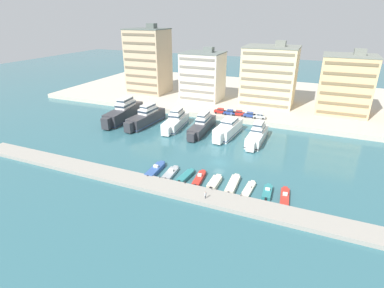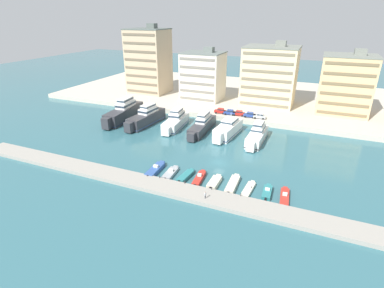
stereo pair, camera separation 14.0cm
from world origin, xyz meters
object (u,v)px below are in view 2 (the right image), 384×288
at_px(yacht_charcoal_far_left, 124,112).
at_px(motorboat_cream_mid_right, 248,190).
at_px(motorboat_red_far_right, 285,198).
at_px(motorboat_blue_far_left, 155,170).
at_px(motorboat_grey_left, 171,173).
at_px(car_blue_left, 230,112).
at_px(yacht_white_center, 228,129).
at_px(yacht_white_mid_left, 176,121).
at_px(motorboat_cream_center_right, 233,184).
at_px(motorboat_teal_mid_left, 186,176).
at_px(car_blue_center_left, 250,115).
at_px(car_red_far_left, 220,111).
at_px(motorboat_cream_center, 215,182).
at_px(yacht_charcoal_left, 146,117).
at_px(car_red_mid_left, 239,113).
at_px(motorboat_teal_right, 267,192).
at_px(yacht_white_center_right, 257,135).
at_px(pedestrian_near_edge, 205,194).
at_px(yacht_charcoal_center_left, 202,125).
at_px(car_silver_center, 260,116).
at_px(motorboat_red_center_left, 199,178).

bearing_deg(yacht_charcoal_far_left, motorboat_cream_mid_right, -29.49).
relative_size(yacht_charcoal_far_left, motorboat_red_far_right, 2.88).
bearing_deg(motorboat_blue_far_left, motorboat_grey_left, 1.48).
bearing_deg(car_blue_left, yacht_white_center, -75.94).
height_order(motorboat_red_far_right, car_blue_left, car_blue_left).
distance_m(yacht_white_mid_left, motorboat_cream_center_right, 39.62).
distance_m(motorboat_teal_mid_left, car_blue_center_left, 44.05).
distance_m(motorboat_blue_far_left, motorboat_red_far_right, 29.73).
bearing_deg(yacht_white_mid_left, yacht_white_center, -1.22).
bearing_deg(car_red_far_left, yacht_white_center, -64.35).
height_order(motorboat_cream_center, motorboat_cream_mid_right, motorboat_cream_mid_right).
xyz_separation_m(yacht_charcoal_left, car_red_mid_left, (27.57, 16.34, 0.17)).
bearing_deg(yacht_charcoal_left, motorboat_teal_right, -31.18).
distance_m(yacht_white_center_right, car_red_far_left, 23.41).
relative_size(motorboat_teal_right, pedestrian_near_edge, 3.93).
relative_size(yacht_charcoal_left, yacht_charcoal_center_left, 0.99).
height_order(yacht_white_center, car_red_far_left, yacht_white_center).
relative_size(motorboat_grey_left, motorboat_red_far_right, 0.85).
height_order(yacht_white_center, pedestrian_near_edge, yacht_white_center).
distance_m(motorboat_teal_right, car_red_mid_left, 47.17).
bearing_deg(motorboat_teal_right, car_silver_center, 103.38).
xyz_separation_m(motorboat_red_center_left, motorboat_cream_center_right, (7.67, 0.38, 0.03)).
distance_m(yacht_charcoal_far_left, motorboat_cream_mid_right, 58.65).
bearing_deg(car_blue_left, yacht_charcoal_left, -146.66).
xyz_separation_m(yacht_charcoal_left, yacht_white_center_right, (37.40, -0.14, -0.45)).
distance_m(yacht_white_mid_left, motorboat_red_center_left, 35.05).
xyz_separation_m(yacht_charcoal_far_left, motorboat_teal_mid_left, (36.58, -28.87, -2.33)).
distance_m(yacht_white_mid_left, pedestrian_near_edge, 43.65).
bearing_deg(yacht_white_mid_left, motorboat_red_far_right, -37.14).
xyz_separation_m(motorboat_blue_far_left, motorboat_red_far_right, (29.73, 0.04, -0.13)).
bearing_deg(motorboat_cream_center, yacht_white_center, 101.25).
bearing_deg(motorboat_teal_right, yacht_white_mid_left, 140.55).
xyz_separation_m(motorboat_grey_left, motorboat_cream_center_right, (14.73, 0.63, 0.08)).
xyz_separation_m(motorboat_red_center_left, car_red_mid_left, (-2.53, 43.80, 2.19)).
bearing_deg(yacht_charcoal_left, motorboat_cream_mid_right, -33.84).
relative_size(motorboat_red_far_right, car_red_far_left, 1.90).
bearing_deg(yacht_white_center_right, motorboat_cream_center, -97.17).
bearing_deg(car_red_far_left, yacht_charcoal_left, -141.83).
distance_m(motorboat_grey_left, car_red_far_left, 44.17).
bearing_deg(yacht_charcoal_center_left, car_red_far_left, 85.74).
bearing_deg(motorboat_grey_left, motorboat_red_far_right, -0.14).
xyz_separation_m(motorboat_cream_mid_right, car_red_far_left, (-20.56, 44.07, 2.27)).
relative_size(yacht_white_mid_left, motorboat_cream_center, 2.89).
xyz_separation_m(motorboat_blue_far_left, car_red_mid_left, (8.52, 44.15, 2.12)).
xyz_separation_m(yacht_charcoal_center_left, motorboat_red_far_right, (29.10, -29.10, -1.69)).
bearing_deg(yacht_white_center, yacht_charcoal_center_left, 177.82).
bearing_deg(motorboat_teal_mid_left, yacht_charcoal_far_left, 141.72).
height_order(motorboat_blue_far_left, motorboat_teal_right, motorboat_blue_far_left).
bearing_deg(motorboat_teal_right, car_blue_left, 115.62).
bearing_deg(yacht_white_mid_left, yacht_charcoal_left, -172.28).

